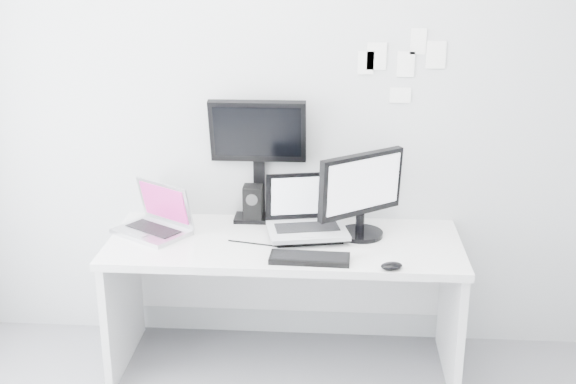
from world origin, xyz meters
name	(u,v)px	position (x,y,z in m)	size (l,w,h in m)	color
back_wall	(289,107)	(0.00, 1.60, 1.35)	(3.60, 3.60, 0.00)	#B9BBBD
desk	(284,305)	(0.00, 1.25, 0.36)	(1.80, 0.70, 0.73)	silver
macbook	(150,209)	(-0.70, 1.29, 0.87)	(0.37, 0.28, 0.28)	#ABABB0
speaker	(253,204)	(-0.19, 1.51, 0.83)	(0.10, 0.10, 0.20)	black
dell_laptop	(308,208)	(0.12, 1.29, 0.90)	(0.40, 0.31, 0.33)	#B4B7BC
rear_monitor	(259,158)	(-0.16, 1.55, 1.08)	(0.51, 0.18, 0.69)	black
samsung_monitor	(362,194)	(0.39, 1.34, 0.96)	(0.50, 0.23, 0.46)	black
keyboard	(310,258)	(0.14, 1.01, 0.74)	(0.38, 0.14, 0.03)	black
mouse	(392,266)	(0.52, 0.94, 0.75)	(0.10, 0.07, 0.03)	black
wall_note_0	(377,56)	(0.45, 1.59, 1.62)	(0.10, 0.00, 0.14)	white
wall_note_1	(406,64)	(0.60, 1.59, 1.58)	(0.09, 0.00, 0.13)	white
wall_note_2	(436,55)	(0.75, 1.59, 1.63)	(0.10, 0.00, 0.14)	white
wall_note_3	(400,95)	(0.58, 1.59, 1.42)	(0.11, 0.00, 0.08)	white
wall_note_4	(418,41)	(0.66, 1.59, 1.70)	(0.08, 0.00, 0.13)	white
wall_note_5	(366,63)	(0.40, 1.59, 1.59)	(0.08, 0.00, 0.12)	white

